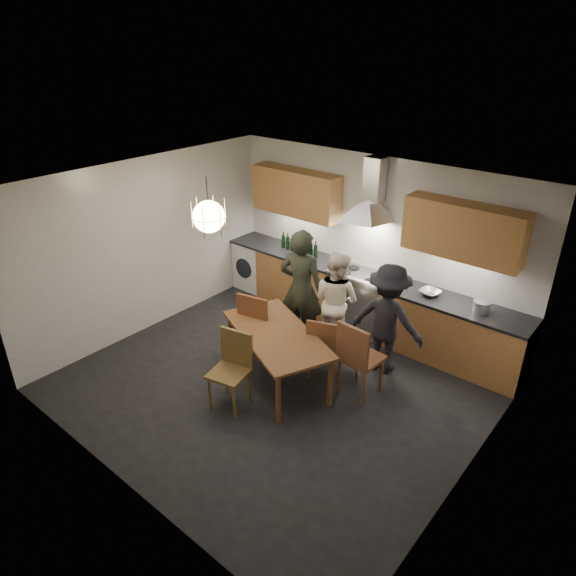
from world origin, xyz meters
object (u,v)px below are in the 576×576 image
Objects in this scene: wine_bottles at (299,245)px; mixing_bowl at (430,293)px; chair_front at (233,364)px; chair_back_left at (257,321)px; person_left at (301,289)px; person_mid at (336,301)px; stock_pot at (481,307)px; dining_table at (277,339)px; person_right at (387,319)px.

mixing_bowl is at bearing -0.99° from wine_bottles.
mixing_bowl is (1.28, 2.55, 0.38)m from chair_front.
wine_bottles is at bearing -81.99° from chair_back_left.
person_left is 0.51m from person_mid.
dining_table is at bearing -135.63° from stock_pot.
stock_pot reaches higher than chair_front.
chair_front is 0.64× the size of person_mid.
chair_front is at bearing 84.98° from person_mid.
person_left is at bearing -146.33° from mixing_bowl.
stock_pot is at bearing -1.30° from wine_bottles.
wine_bottles is (-2.33, 0.04, 0.10)m from mixing_bowl.
chair_back_left is at bearing -69.81° from wine_bottles.
dining_table is 0.59m from chair_back_left.
chair_back_left is at bearing 54.08° from person_left.
chair_back_left is (-0.55, 0.22, -0.05)m from dining_table.
stock_pot is (2.43, 1.63, 0.39)m from chair_back_left.
mixing_bowl is (1.16, 1.87, 0.31)m from dining_table.
mixing_bowl is at bearing -143.31° from person_mid.
person_right is 1.20m from stock_pot.
stock_pot is at bearing -2.29° from mixing_bowl.
mixing_bowl is at bearing -162.72° from person_left.
mixing_bowl is at bearing -112.75° from person_right.
chair_back_left is 1.37× the size of wine_bottles.
person_mid is 1.92m from stock_pot.
chair_back_left is at bearing -177.93° from dining_table.
wine_bottles is (-1.05, 2.59, 0.49)m from chair_front.
person_mid is 0.84m from person_right.
chair_back_left is at bearing 56.74° from person_mid.
stock_pot reaches higher than dining_table.
person_right is 5.51× the size of mixing_bowl.
person_left is 8.40× the size of stock_pot.
chair_front is 1.62m from person_left.
person_right is (1.26, 0.22, -0.12)m from person_left.
mixing_bowl is at bearing 51.02° from chair_front.
wine_bottles reaches higher than mixing_bowl.
person_left is 1.19× the size of person_mid.
person_right is (1.07, 1.79, 0.22)m from chair_front.
dining_table is at bearing 67.81° from chair_front.
dining_table is 1.86× the size of chair_back_left.
chair_front is 0.63× the size of person_right.
person_right reaches higher than chair_front.
chair_back_left is 2.95m from stock_pot.
person_mid is 2.02× the size of wine_bottles.
person_mid is at bearing -9.02° from person_right.
person_mid is at bearing -165.17° from person_left.
chair_front is at bearing 80.56° from person_left.
person_right is at bearing 173.66° from person_left.
wine_bottles is (-2.12, 0.80, 0.27)m from person_right.
chair_back_left is 0.99m from chair_front.
stock_pot is at bearing 68.14° from dining_table.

